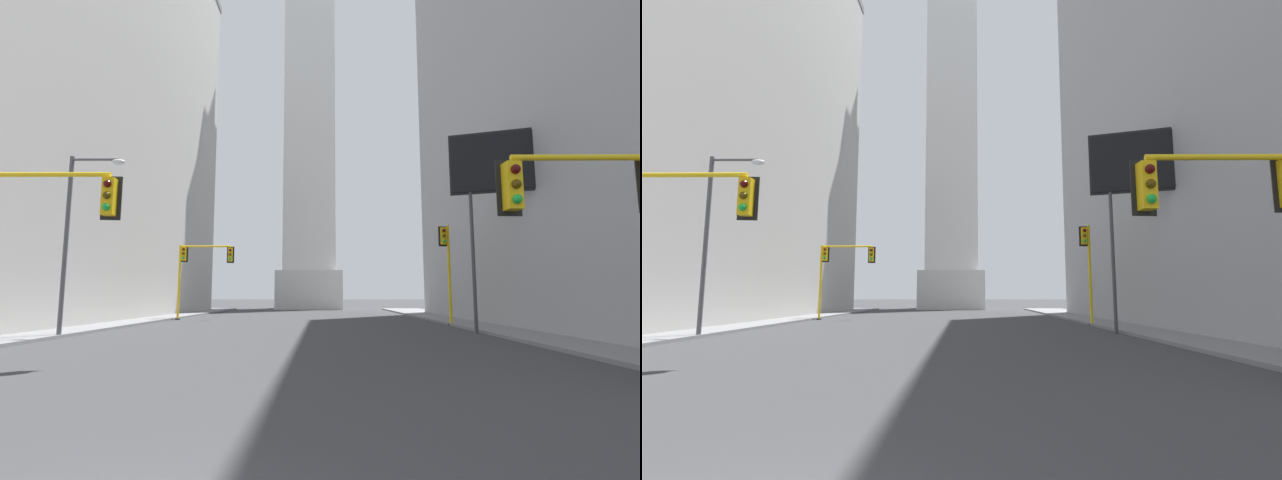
# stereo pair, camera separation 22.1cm
# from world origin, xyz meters

# --- Properties ---
(sidewalk_left) EXTENTS (5.00, 70.54, 0.15)m
(sidewalk_left) POSITION_xyz_m (-12.39, 21.16, 0.07)
(sidewalk_left) COLOR slate
(sidewalk_left) RESTS_ON ground_plane
(sidewalk_right) EXTENTS (5.00, 70.54, 0.15)m
(sidewalk_right) POSITION_xyz_m (12.39, 21.16, 0.07)
(sidewalk_right) COLOR slate
(sidewalk_right) RESTS_ON ground_plane
(building_left) EXTENTS (21.37, 48.17, 42.31)m
(building_left) POSITION_xyz_m (-23.08, 29.03, 21.16)
(building_left) COLOR #B2AFAA
(building_left) RESTS_ON ground_plane
(obelisk) EXTENTS (9.06, 9.06, 62.77)m
(obelisk) POSITION_xyz_m (0.00, 58.79, 30.10)
(obelisk) COLOR silver
(obelisk) RESTS_ON ground_plane
(traffic_light_near_right) EXTENTS (4.03, 0.51, 5.14)m
(traffic_light_near_right) POSITION_xyz_m (8.38, 6.90, 3.88)
(traffic_light_near_right) COLOR yellow
(traffic_light_near_right) RESTS_ON ground_plane
(traffic_light_mid_left) EXTENTS (4.49, 0.52, 5.91)m
(traffic_light_mid_left) POSITION_xyz_m (-8.14, 31.43, 4.49)
(traffic_light_mid_left) COLOR yellow
(traffic_light_mid_left) RESTS_ON ground_plane
(traffic_light_mid_right) EXTENTS (0.77, 0.51, 6.46)m
(traffic_light_mid_right) POSITION_xyz_m (9.92, 25.12, 4.24)
(traffic_light_mid_right) COLOR yellow
(traffic_light_mid_right) RESTS_ON ground_plane
(street_lamp) EXTENTS (2.63, 0.36, 8.47)m
(street_lamp) POSITION_xyz_m (-9.69, 16.99, 5.14)
(street_lamp) COLOR #4C4C51
(street_lamp) RESTS_ON ground_plane
(billboard_sign) EXTENTS (5.89, 1.91, 10.41)m
(billboard_sign) POSITION_xyz_m (11.53, 18.67, 8.44)
(billboard_sign) COLOR #3F3F42
(billboard_sign) RESTS_ON ground_plane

